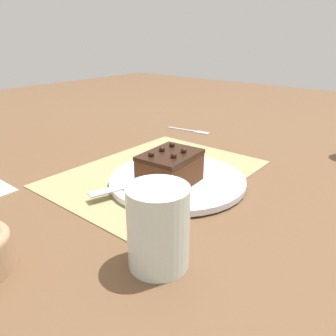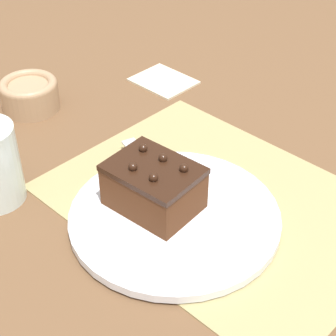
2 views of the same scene
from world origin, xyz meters
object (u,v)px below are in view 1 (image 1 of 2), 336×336
at_px(cake_plate, 177,180).
at_px(serving_knife, 153,178).
at_px(chocolate_cake, 170,168).
at_px(drinking_glass, 158,227).
at_px(dessert_fork, 192,131).

distance_m(cake_plate, serving_knife, 0.05).
xyz_separation_m(chocolate_cake, drinking_glass, (-0.19, -0.13, 0.01)).
distance_m(serving_knife, drinking_glass, 0.25).
bearing_deg(dessert_fork, drinking_glass, 23.37).
xyz_separation_m(cake_plate, serving_knife, (-0.04, 0.03, 0.01)).
height_order(serving_knife, drinking_glass, drinking_glass).
xyz_separation_m(chocolate_cake, serving_knife, (-0.01, 0.04, -0.03)).
xyz_separation_m(serving_knife, dessert_fork, (0.39, 0.18, -0.02)).
bearing_deg(serving_knife, cake_plate, -108.36).
height_order(chocolate_cake, serving_knife, chocolate_cake).
height_order(chocolate_cake, drinking_glass, drinking_glass).
bearing_deg(serving_knife, drinking_glass, 151.77).
bearing_deg(cake_plate, chocolate_cake, -168.03).
relative_size(cake_plate, serving_knife, 1.43).
relative_size(cake_plate, chocolate_cake, 2.28).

